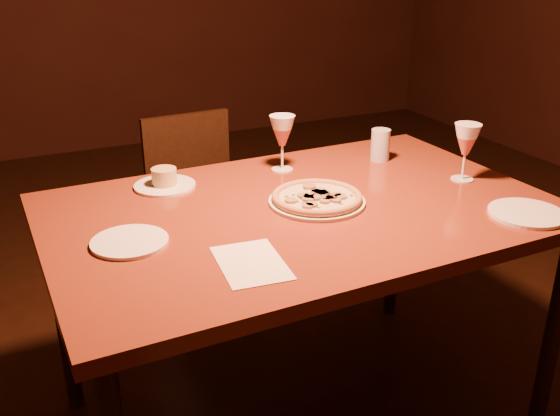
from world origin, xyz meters
name	(u,v)px	position (x,y,z in m)	size (l,w,h in m)	color
floor	(306,403)	(0.00, 0.00, 0.00)	(7.00, 7.00, 0.00)	black
dining_table	(301,228)	(-0.06, -0.05, 0.75)	(1.56, 1.02, 0.83)	maroon
chair_far	(199,200)	(-0.07, 0.93, 0.48)	(0.44, 0.44, 0.86)	black
pizza_plate	(317,198)	(0.00, -0.05, 0.84)	(0.30, 0.30, 0.03)	white
ramekin_saucer	(164,181)	(-0.39, 0.29, 0.85)	(0.20, 0.20, 0.06)	white
wine_glass_far	(282,143)	(0.03, 0.28, 0.92)	(0.09, 0.09, 0.20)	#C05750
wine_glass_right	(465,152)	(0.55, -0.08, 0.92)	(0.09, 0.09, 0.20)	#C05750
water_tumbler	(380,145)	(0.41, 0.22, 0.88)	(0.07, 0.07, 0.12)	silver
side_plate_left	(130,242)	(-0.60, -0.08, 0.83)	(0.21, 0.21, 0.01)	white
side_plate_near	(527,213)	(0.52, -0.40, 0.83)	(0.23, 0.23, 0.01)	white
menu_card	(251,263)	(-0.34, -0.33, 0.83)	(0.16, 0.24, 0.00)	white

